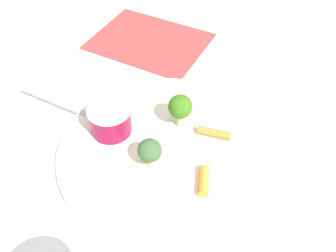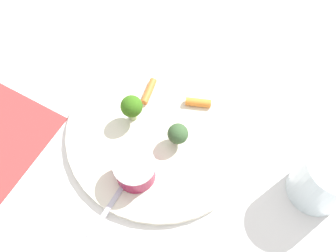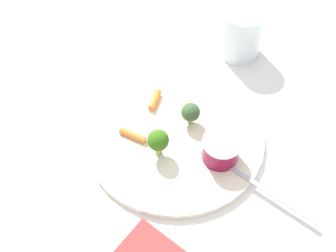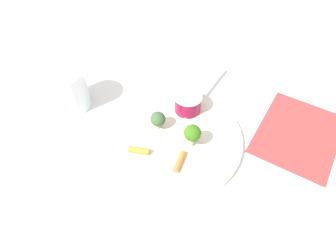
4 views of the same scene
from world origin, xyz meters
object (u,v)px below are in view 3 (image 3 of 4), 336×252
Objects in this scene: broccoli_floret_1 at (159,141)px; carrot_stick_0 at (155,100)px; broccoli_floret_0 at (191,112)px; sauce_cup at (222,148)px; carrot_stick_1 at (133,135)px; plate at (175,135)px; fork at (255,183)px; drinking_glass at (242,33)px.

broccoli_floret_1 is 1.28× the size of carrot_stick_0.
sauce_cup is at bearing -21.67° from broccoli_floret_0.
carrot_stick_1 is (-0.05, 0.00, -0.03)m from broccoli_floret_1.
carrot_stick_0 is at bearing 128.89° from broccoli_floret_1.
plate is 6.39× the size of carrot_stick_1.
fork reaches higher than plate.
carrot_stick_0 is (-0.06, 0.08, -0.03)m from broccoli_floret_1.
carrot_stick_0 is 0.20× the size of fork.
broccoli_floret_1 is 0.15m from fork.
fork is at bearing -13.40° from sauce_cup.
broccoli_floret_0 is 0.08m from broccoli_floret_1.
sauce_cup is 1.43× the size of broccoli_floret_0.
broccoli_floret_0 reaches higher than carrot_stick_1.
carrot_stick_0 is at bearing 167.25° from fork.
broccoli_floret_1 reaches higher than sauce_cup.
carrot_stick_0 is (-0.06, 0.03, 0.01)m from plate.
carrot_stick_1 is (-0.13, -0.05, -0.01)m from sauce_cup.
fork is at bearing -12.75° from carrot_stick_0.
drinking_glass is at bearing 81.33° from carrot_stick_1.
carrot_stick_1 is 0.23× the size of fork.
drinking_glass reaches higher than carrot_stick_0.
fork is (0.21, -0.05, -0.00)m from carrot_stick_0.
carrot_stick_0 reaches higher than fork.
plate is at bearing -177.97° from sauce_cup.
broccoli_floret_0 is at bearing -85.41° from drinking_glass.
broccoli_floret_0 is 1.03× the size of carrot_stick_0.
carrot_stick_1 is 0.28m from drinking_glass.
broccoli_floret_0 is at bearing 85.04° from broccoli_floret_1.
sauce_cup is at bearing 31.60° from broccoli_floret_1.
fork is (0.14, 0.03, -0.03)m from broccoli_floret_1.
broccoli_floret_0 reaches higher than fork.
sauce_cup reaches higher than plate.
broccoli_floret_0 is at bearing 74.61° from plate.
fork is (0.14, -0.01, 0.01)m from plate.
carrot_stick_1 reaches higher than plate.
broccoli_floret_0 is (0.01, 0.03, 0.03)m from plate.
sauce_cup is 1.48× the size of carrot_stick_0.
carrot_stick_1 is at bearing 178.01° from broccoli_floret_1.
drinking_glass is (-0.09, 0.23, 0.01)m from sauce_cup.
broccoli_floret_1 is 0.06m from carrot_stick_1.
carrot_stick_0 is at bearing 177.57° from broccoli_floret_0.
drinking_glass is (0.05, 0.20, 0.03)m from carrot_stick_0.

